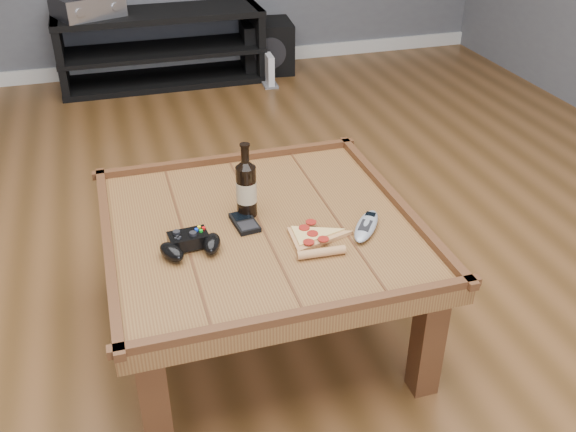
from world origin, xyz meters
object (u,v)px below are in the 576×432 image
object	(u,v)px
game_controller	(190,244)
subwoofer	(267,46)
beer_bottle	(246,187)
pizza_slice	(314,239)
coffee_table	(261,239)
av_receiver	(87,5)
game_console	(269,72)
media_console	(162,48)
smartphone	(245,222)
remote_control	(366,226)

from	to	relation	value
game_controller	subwoofer	distance (m)	3.07
beer_bottle	pizza_slice	bearing A→B (deg)	-53.64
coffee_table	game_controller	bearing A→B (deg)	-159.85
av_receiver	game_console	bearing A→B (deg)	-35.33
subwoofer	game_controller	bearing A→B (deg)	-103.02
media_console	pizza_slice	bearing A→B (deg)	-87.34
coffee_table	game_controller	size ratio (longest dim) A/B	4.89
pizza_slice	smartphone	size ratio (longest dim) A/B	2.04
smartphone	game_controller	bearing A→B (deg)	-158.10
av_receiver	smartphone	bearing A→B (deg)	-103.77
remote_control	av_receiver	xyz separation A→B (m)	(-0.77, 2.88, 0.10)
media_console	beer_bottle	bearing A→B (deg)	-90.57
media_console	pizza_slice	size ratio (longest dim) A/B	5.06
game_controller	av_receiver	size ratio (longest dim) A/B	0.43
subwoofer	game_console	xyz separation A→B (m)	(-0.07, -0.32, -0.08)
coffee_table	media_console	xyz separation A→B (m)	(0.00, 2.75, -0.15)
smartphone	remote_control	size ratio (longest dim) A/B	0.68
beer_bottle	av_receiver	distance (m)	2.70
media_console	game_console	xyz separation A→B (m)	(0.70, -0.28, -0.15)
smartphone	av_receiver	world-z (taller)	av_receiver
pizza_slice	subwoofer	distance (m)	3.02
smartphone	av_receiver	size ratio (longest dim) A/B	0.27
media_console	remote_control	bearing A→B (deg)	-83.70
subwoofer	smartphone	bearing A→B (deg)	-100.08
coffee_table	smartphone	xyz separation A→B (m)	(-0.05, 0.01, 0.07)
media_console	av_receiver	bearing A→B (deg)	-179.39
beer_bottle	pizza_slice	size ratio (longest dim) A/B	0.94
media_console	smartphone	xyz separation A→B (m)	(-0.05, -2.74, 0.21)
media_console	subwoofer	size ratio (longest dim) A/B	3.52
pizza_slice	remote_control	xyz separation A→B (m)	(0.18, 0.01, 0.01)
beer_bottle	remote_control	bearing A→B (deg)	-30.58
media_console	smartphone	world-z (taller)	media_console
coffee_table	subwoofer	bearing A→B (deg)	74.66
pizza_slice	media_console	bearing A→B (deg)	95.74
remote_control	game_console	bearing A→B (deg)	117.65
smartphone	pizza_slice	bearing A→B (deg)	-46.60
coffee_table	remote_control	size ratio (longest dim) A/B	5.15
coffee_table	av_receiver	bearing A→B (deg)	99.27
av_receiver	game_console	xyz separation A→B (m)	(1.15, -0.27, -0.47)
game_controller	smartphone	world-z (taller)	game_controller
coffee_table	game_controller	xyz separation A→B (m)	(-0.24, -0.09, 0.09)
pizza_slice	av_receiver	world-z (taller)	av_receiver
game_controller	game_console	world-z (taller)	game_controller
pizza_slice	coffee_table	bearing A→B (deg)	135.94
beer_bottle	game_controller	xyz separation A→B (m)	(-0.22, -0.16, -0.08)
remote_control	subwoofer	world-z (taller)	remote_control
game_controller	game_console	size ratio (longest dim) A/B	0.97
pizza_slice	av_receiver	distance (m)	2.95
smartphone	game_console	distance (m)	2.60
av_receiver	subwoofer	size ratio (longest dim) A/B	1.24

